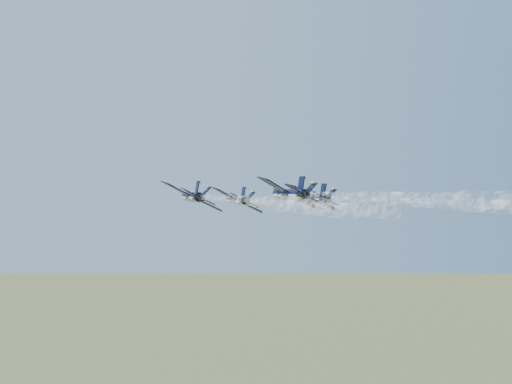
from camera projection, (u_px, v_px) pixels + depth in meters
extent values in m
cylinder|color=black|center=(237.00, 200.00, 116.30)|extent=(3.60, 12.25, 2.07)
cone|color=black|center=(228.00, 201.00, 123.17)|extent=(2.36, 2.62, 2.07)
ellipsoid|color=black|center=(234.00, 198.00, 119.33)|extent=(1.40, 2.31, 1.06)
cube|color=gray|center=(236.00, 202.00, 116.19)|extent=(2.79, 10.94, 0.96)
cube|color=black|center=(224.00, 193.00, 114.80)|extent=(5.62, 4.71, 2.44)
cube|color=yellow|center=(223.00, 193.00, 116.29)|extent=(4.39, 2.30, 2.41)
cube|color=black|center=(251.00, 207.00, 116.38)|extent=(5.29, 3.76, 2.44)
cube|color=yellow|center=(249.00, 207.00, 117.87)|extent=(4.68, 1.18, 2.41)
cube|color=black|center=(237.00, 194.00, 110.33)|extent=(2.62, 2.34, 1.14)
cube|color=black|center=(253.00, 203.00, 111.31)|extent=(2.49, 1.96, 1.14)
cube|color=black|center=(243.00, 191.00, 111.45)|extent=(0.72, 2.05, 2.37)
cube|color=black|center=(250.00, 195.00, 111.85)|extent=(1.99, 2.21, 1.81)
cylinder|color=black|center=(244.00, 198.00, 110.09)|extent=(1.47, 1.26, 1.34)
cylinder|color=black|center=(248.00, 200.00, 110.30)|extent=(1.47, 1.26, 1.34)
cylinder|color=black|center=(192.00, 196.00, 99.18)|extent=(3.60, 12.25, 2.07)
cone|color=black|center=(184.00, 198.00, 106.04)|extent=(2.36, 2.62, 2.07)
ellipsoid|color=black|center=(190.00, 194.00, 102.21)|extent=(1.40, 2.31, 1.06)
cube|color=gray|center=(191.00, 199.00, 99.07)|extent=(2.79, 10.94, 0.96)
cube|color=black|center=(177.00, 189.00, 97.68)|extent=(5.62, 4.71, 2.44)
cube|color=yellow|center=(175.00, 189.00, 99.16)|extent=(4.39, 2.30, 2.41)
cube|color=black|center=(208.00, 204.00, 99.26)|extent=(5.29, 3.76, 2.44)
cube|color=yellow|center=(207.00, 204.00, 100.75)|extent=(4.68, 1.18, 2.41)
cube|color=black|center=(189.00, 190.00, 93.20)|extent=(2.62, 2.34, 1.14)
cube|color=black|center=(209.00, 200.00, 94.18)|extent=(2.49, 1.96, 1.14)
cube|color=black|center=(197.00, 186.00, 94.33)|extent=(0.72, 2.05, 2.37)
cube|color=black|center=(206.00, 190.00, 94.73)|extent=(1.99, 2.21, 1.81)
cylinder|color=black|center=(197.00, 194.00, 92.97)|extent=(1.47, 1.26, 1.34)
cylinder|color=black|center=(202.00, 196.00, 93.18)|extent=(1.47, 1.26, 1.34)
cylinder|color=black|center=(313.00, 198.00, 106.49)|extent=(3.60, 12.25, 2.07)
cone|color=black|center=(298.00, 199.00, 113.36)|extent=(2.36, 2.62, 2.07)
ellipsoid|color=black|center=(307.00, 196.00, 109.53)|extent=(1.40, 2.31, 1.06)
cube|color=gray|center=(311.00, 201.00, 106.39)|extent=(2.79, 10.94, 0.96)
cube|color=black|center=(300.00, 191.00, 104.99)|extent=(5.62, 4.71, 2.44)
cube|color=yellow|center=(297.00, 191.00, 106.48)|extent=(4.39, 2.30, 2.41)
cube|color=black|center=(328.00, 206.00, 106.58)|extent=(5.29, 3.76, 2.44)
cube|color=yellow|center=(324.00, 205.00, 108.06)|extent=(4.68, 1.18, 2.41)
cube|color=black|center=(317.00, 192.00, 100.52)|extent=(2.62, 2.34, 1.14)
cube|color=black|center=(334.00, 201.00, 101.50)|extent=(2.49, 1.96, 1.14)
cube|color=black|center=(323.00, 189.00, 101.65)|extent=(0.72, 2.05, 2.37)
cube|color=black|center=(330.00, 192.00, 102.04)|extent=(1.99, 2.21, 1.81)
cylinder|color=black|center=(325.00, 196.00, 100.28)|extent=(1.47, 1.26, 1.34)
cylinder|color=black|center=(329.00, 198.00, 100.49)|extent=(1.47, 1.26, 1.34)
cylinder|color=black|center=(290.00, 194.00, 89.60)|extent=(3.60, 12.25, 2.07)
cone|color=black|center=(274.00, 196.00, 96.47)|extent=(2.36, 2.62, 2.07)
ellipsoid|color=black|center=(284.00, 192.00, 92.64)|extent=(1.40, 2.31, 1.06)
cube|color=gray|center=(288.00, 197.00, 89.50)|extent=(2.79, 10.94, 0.96)
cube|color=black|center=(274.00, 185.00, 88.10)|extent=(5.62, 4.71, 2.44)
cube|color=yellow|center=(271.00, 185.00, 89.59)|extent=(4.39, 2.30, 2.41)
cube|color=black|center=(308.00, 203.00, 89.68)|extent=(5.29, 3.76, 2.44)
cube|color=yellow|center=(304.00, 203.00, 91.17)|extent=(4.68, 1.18, 2.41)
cube|color=black|center=(293.00, 186.00, 83.63)|extent=(2.62, 2.34, 1.14)
cube|color=black|center=(315.00, 198.00, 84.61)|extent=(2.49, 1.96, 1.14)
cube|color=black|center=(301.00, 182.00, 84.75)|extent=(0.72, 2.05, 2.37)
cube|color=black|center=(310.00, 187.00, 85.15)|extent=(1.99, 2.21, 1.81)
cylinder|color=black|center=(303.00, 191.00, 83.39)|extent=(1.47, 1.26, 1.34)
cylinder|color=black|center=(308.00, 194.00, 83.60)|extent=(1.47, 1.26, 1.34)
cylinder|color=white|center=(261.00, 197.00, 101.44)|extent=(3.53, 19.06, 1.10)
cylinder|color=white|center=(300.00, 192.00, 84.34)|extent=(3.94, 19.11, 1.51)
cylinder|color=white|center=(358.00, 185.00, 67.24)|extent=(4.43, 19.17, 2.00)
cylinder|color=white|center=(213.00, 192.00, 84.31)|extent=(3.53, 19.06, 1.10)
cylinder|color=white|center=(249.00, 185.00, 67.21)|extent=(3.94, 19.11, 1.51)
cylinder|color=white|center=(310.00, 173.00, 50.11)|extent=(4.43, 19.17, 2.00)
cylinder|color=white|center=(352.00, 194.00, 91.63)|extent=(3.53, 19.06, 1.10)
cylinder|color=white|center=(416.00, 188.00, 74.53)|extent=(3.94, 19.11, 1.51)
cylinder|color=white|center=(333.00, 188.00, 74.74)|extent=(3.53, 19.06, 1.10)
cylinder|color=white|center=(411.00, 179.00, 57.64)|extent=(3.94, 19.11, 1.51)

